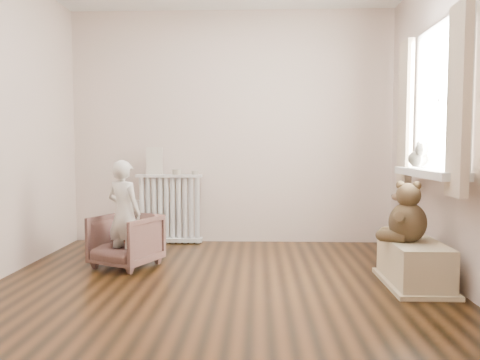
{
  "coord_description": "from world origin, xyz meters",
  "views": [
    {
      "loc": [
        0.3,
        -3.49,
        1.08
      ],
      "look_at": [
        0.15,
        0.45,
        0.8
      ],
      "focal_mm": 35.0,
      "sensor_mm": 36.0,
      "label": 1
    }
  ],
  "objects_px": {
    "toy_bench": "(414,260)",
    "teddy_bear": "(408,200)",
    "toy_vanity": "(135,219)",
    "child": "(124,213)",
    "radiator": "(169,209)",
    "plush_cat": "(418,156)",
    "armchair": "(126,241)"
  },
  "relations": [
    {
      "from": "toy_bench",
      "to": "teddy_bear",
      "type": "relative_size",
      "value": 1.59
    },
    {
      "from": "toy_vanity",
      "to": "toy_bench",
      "type": "bearing_deg",
      "value": -30.16
    },
    {
      "from": "child",
      "to": "toy_bench",
      "type": "distance_m",
      "value": 2.46
    },
    {
      "from": "toy_vanity",
      "to": "child",
      "type": "height_order",
      "value": "child"
    },
    {
      "from": "radiator",
      "to": "toy_bench",
      "type": "height_order",
      "value": "radiator"
    },
    {
      "from": "child",
      "to": "plush_cat",
      "type": "bearing_deg",
      "value": -156.54
    },
    {
      "from": "teddy_bear",
      "to": "plush_cat",
      "type": "height_order",
      "value": "plush_cat"
    },
    {
      "from": "plush_cat",
      "to": "toy_vanity",
      "type": "bearing_deg",
      "value": 154.98
    },
    {
      "from": "radiator",
      "to": "toy_bench",
      "type": "bearing_deg",
      "value": -34.85
    },
    {
      "from": "armchair",
      "to": "toy_bench",
      "type": "distance_m",
      "value": 2.45
    },
    {
      "from": "teddy_bear",
      "to": "radiator",
      "type": "bearing_deg",
      "value": 167.72
    },
    {
      "from": "armchair",
      "to": "toy_vanity",
      "type": "bearing_deg",
      "value": 125.06
    },
    {
      "from": "radiator",
      "to": "plush_cat",
      "type": "bearing_deg",
      "value": -26.13
    },
    {
      "from": "child",
      "to": "toy_bench",
      "type": "bearing_deg",
      "value": -165.68
    },
    {
      "from": "toy_vanity",
      "to": "teddy_bear",
      "type": "distance_m",
      "value": 2.98
    },
    {
      "from": "teddy_bear",
      "to": "plush_cat",
      "type": "bearing_deg",
      "value": 85.74
    },
    {
      "from": "plush_cat",
      "to": "armchair",
      "type": "bearing_deg",
      "value": 175.04
    },
    {
      "from": "armchair",
      "to": "radiator",
      "type": "bearing_deg",
      "value": 103.96
    },
    {
      "from": "armchair",
      "to": "toy_bench",
      "type": "bearing_deg",
      "value": 13.17
    },
    {
      "from": "toy_vanity",
      "to": "radiator",
      "type": "bearing_deg",
      "value": 4.44
    },
    {
      "from": "toy_vanity",
      "to": "child",
      "type": "xyz_separation_m",
      "value": [
        0.19,
        -1.07,
        0.22
      ]
    },
    {
      "from": "radiator",
      "to": "armchair",
      "type": "bearing_deg",
      "value": -100.61
    },
    {
      "from": "armchair",
      "to": "teddy_bear",
      "type": "height_order",
      "value": "teddy_bear"
    },
    {
      "from": "armchair",
      "to": "plush_cat",
      "type": "distance_m",
      "value": 2.66
    },
    {
      "from": "toy_bench",
      "to": "child",
      "type": "bearing_deg",
      "value": 169.75
    },
    {
      "from": "plush_cat",
      "to": "toy_bench",
      "type": "bearing_deg",
      "value": -112.67
    },
    {
      "from": "teddy_bear",
      "to": "armchair",
      "type": "bearing_deg",
      "value": -168.37
    },
    {
      "from": "toy_vanity",
      "to": "teddy_bear",
      "type": "bearing_deg",
      "value": -30.5
    },
    {
      "from": "toy_vanity",
      "to": "plush_cat",
      "type": "xyz_separation_m",
      "value": [
        2.73,
        -1.12,
        0.72
      ]
    },
    {
      "from": "toy_bench",
      "to": "radiator",
      "type": "bearing_deg",
      "value": 145.15
    },
    {
      "from": "toy_vanity",
      "to": "armchair",
      "type": "distance_m",
      "value": 1.04
    },
    {
      "from": "radiator",
      "to": "plush_cat",
      "type": "relative_size",
      "value": 3.01
    }
  ]
}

